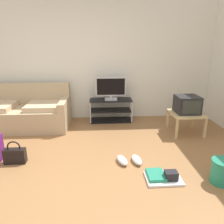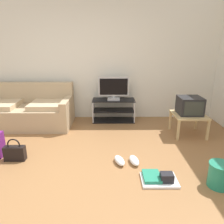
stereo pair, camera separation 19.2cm
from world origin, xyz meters
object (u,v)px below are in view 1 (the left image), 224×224
(crt_tv, at_px, (187,104))
(floor_tray, at_px, (163,177))
(couch, at_px, (23,112))
(sneakers_pair, at_px, (129,160))
(tv_stand, at_px, (111,110))
(side_table, at_px, (186,115))
(handbag, at_px, (15,155))
(cleaning_bucket, at_px, (222,171))
(flat_tv, at_px, (111,89))

(crt_tv, bearing_deg, floor_tray, -120.32)
(couch, xyz_separation_m, crt_tv, (3.30, -0.53, 0.26))
(crt_tv, relative_size, sneakers_pair, 1.04)
(couch, height_order, floor_tray, couch)
(tv_stand, relative_size, side_table, 1.58)
(handbag, distance_m, cleaning_bucket, 2.86)
(side_table, relative_size, sneakers_pair, 1.47)
(flat_tv, xyz_separation_m, handbag, (-1.52, -1.72, -0.63))
(tv_stand, distance_m, crt_tv, 1.66)
(cleaning_bucket, bearing_deg, side_table, 84.20)
(side_table, xyz_separation_m, floor_tray, (-0.88, -1.49, -0.32))
(flat_tv, bearing_deg, floor_tray, -76.33)
(couch, bearing_deg, sneakers_pair, -38.01)
(couch, distance_m, crt_tv, 3.35)
(floor_tray, bearing_deg, couch, 140.00)
(couch, xyz_separation_m, handbag, (0.35, -1.49, -0.20))
(couch, height_order, sneakers_pair, couch)
(flat_tv, distance_m, floor_tray, 2.43)
(flat_tv, xyz_separation_m, floor_tray, (0.55, -2.26, -0.71))
(sneakers_pair, bearing_deg, cleaning_bucket, -26.11)
(handbag, bearing_deg, tv_stand, 48.95)
(crt_tv, bearing_deg, couch, 170.90)
(flat_tv, relative_size, handbag, 1.90)
(tv_stand, relative_size, floor_tray, 2.06)
(couch, xyz_separation_m, tv_stand, (1.87, 0.25, -0.07))
(flat_tv, distance_m, crt_tv, 1.62)
(cleaning_bucket, bearing_deg, couch, 145.79)
(couch, height_order, tv_stand, couch)
(side_table, height_order, handbag, side_table)
(flat_tv, relative_size, floor_tray, 1.46)
(crt_tv, bearing_deg, handbag, -161.90)
(tv_stand, xyz_separation_m, floor_tray, (0.55, -2.28, -0.21))
(handbag, xyz_separation_m, cleaning_bucket, (2.78, -0.64, 0.04))
(cleaning_bucket, relative_size, sneakers_pair, 0.76)
(tv_stand, height_order, crt_tv, crt_tv)
(crt_tv, relative_size, floor_tray, 0.92)
(couch, distance_m, flat_tv, 1.93)
(couch, relative_size, sneakers_pair, 4.67)
(sneakers_pair, relative_size, floor_tray, 0.89)
(couch, xyz_separation_m, flat_tv, (1.87, 0.23, 0.43))
(floor_tray, bearing_deg, handbag, 165.36)
(side_table, relative_size, cleaning_bucket, 1.92)
(crt_tv, bearing_deg, sneakers_pair, -139.68)
(couch, distance_m, tv_stand, 1.89)
(crt_tv, distance_m, sneakers_pair, 1.73)
(tv_stand, distance_m, floor_tray, 2.35)
(tv_stand, bearing_deg, cleaning_bucket, -62.01)
(side_table, bearing_deg, couch, 170.63)
(crt_tv, relative_size, cleaning_bucket, 1.36)
(couch, bearing_deg, flat_tv, 6.97)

